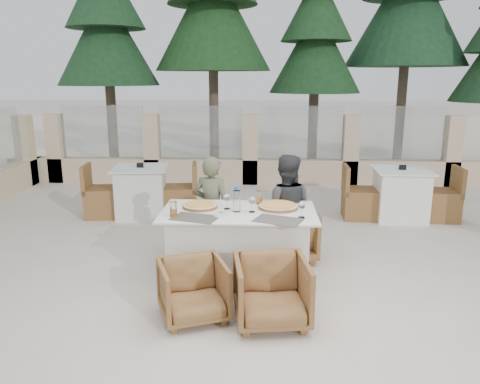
{
  "coord_description": "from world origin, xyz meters",
  "views": [
    {
      "loc": [
        0.22,
        -4.57,
        2.12
      ],
      "look_at": [
        -0.01,
        0.38,
        0.9
      ],
      "focal_mm": 35.0,
      "sensor_mm": 36.0,
      "label": 1
    }
  ],
  "objects_px": {
    "dining_table": "(239,246)",
    "bg_table_b": "(400,194)",
    "armchair_near_left": "(193,290)",
    "diner_left": "(212,209)",
    "wine_glass_centre": "(227,201)",
    "diner_right": "(285,210)",
    "pizza_left": "(200,205)",
    "armchair_far_left": "(209,231)",
    "wine_glass_near": "(252,203)",
    "armchair_near_right": "(271,291)",
    "pizza_right": "(278,206)",
    "olive_dish": "(221,214)",
    "armchair_far_right": "(283,233)",
    "bg_table_a": "(141,192)",
    "beer_glass_left": "(173,209)",
    "wine_glass_corner": "(302,209)",
    "beer_glass_right": "(259,197)",
    "water_bottle": "(237,199)"
  },
  "relations": [
    {
      "from": "wine_glass_corner",
      "to": "diner_left",
      "type": "height_order",
      "value": "diner_left"
    },
    {
      "from": "wine_glass_near",
      "to": "armchair_near_right",
      "type": "bearing_deg",
      "value": -77.09
    },
    {
      "from": "wine_glass_near",
      "to": "bg_table_a",
      "type": "xyz_separation_m",
      "value": [
        -1.77,
        2.38,
        -0.48
      ]
    },
    {
      "from": "wine_glass_centre",
      "to": "armchair_far_right",
      "type": "height_order",
      "value": "wine_glass_centre"
    },
    {
      "from": "pizza_right",
      "to": "wine_glass_corner",
      "type": "relative_size",
      "value": 2.31
    },
    {
      "from": "bg_table_b",
      "to": "pizza_left",
      "type": "bearing_deg",
      "value": -138.96
    },
    {
      "from": "armchair_near_right",
      "to": "bg_table_a",
      "type": "xyz_separation_m",
      "value": [
        -1.96,
        3.22,
        0.09
      ]
    },
    {
      "from": "pizza_left",
      "to": "wine_glass_corner",
      "type": "xyz_separation_m",
      "value": [
        1.05,
        -0.31,
        0.07
      ]
    },
    {
      "from": "water_bottle",
      "to": "wine_glass_centre",
      "type": "bearing_deg",
      "value": 140.68
    },
    {
      "from": "beer_glass_right",
      "to": "diner_left",
      "type": "bearing_deg",
      "value": 152.2
    },
    {
      "from": "water_bottle",
      "to": "beer_glass_right",
      "type": "distance_m",
      "value": 0.39
    },
    {
      "from": "beer_glass_left",
      "to": "armchair_far_left",
      "type": "height_order",
      "value": "beer_glass_left"
    },
    {
      "from": "dining_table",
      "to": "pizza_left",
      "type": "relative_size",
      "value": 4.3
    },
    {
      "from": "beer_glass_left",
      "to": "dining_table",
      "type": "bearing_deg",
      "value": 18.77
    },
    {
      "from": "beer_glass_right",
      "to": "olive_dish",
      "type": "height_order",
      "value": "beer_glass_right"
    },
    {
      "from": "armchair_near_left",
      "to": "diner_left",
      "type": "bearing_deg",
      "value": 68.3
    },
    {
      "from": "water_bottle",
      "to": "wine_glass_corner",
      "type": "bearing_deg",
      "value": -16.0
    },
    {
      "from": "wine_glass_centre",
      "to": "diner_left",
      "type": "height_order",
      "value": "diner_left"
    },
    {
      "from": "beer_glass_left",
      "to": "wine_glass_corner",
      "type": "bearing_deg",
      "value": 0.57
    },
    {
      "from": "pizza_left",
      "to": "wine_glass_corner",
      "type": "height_order",
      "value": "wine_glass_corner"
    },
    {
      "from": "wine_glass_centre",
      "to": "pizza_right",
      "type": "bearing_deg",
      "value": 6.13
    },
    {
      "from": "armchair_far_left",
      "to": "armchair_near_left",
      "type": "xyz_separation_m",
      "value": [
        0.03,
        -1.57,
        -0.03
      ]
    },
    {
      "from": "wine_glass_centre",
      "to": "beer_glass_right",
      "type": "xyz_separation_m",
      "value": [
        0.34,
        0.22,
        -0.02
      ]
    },
    {
      "from": "dining_table",
      "to": "diner_left",
      "type": "relative_size",
      "value": 1.28
    },
    {
      "from": "dining_table",
      "to": "beer_glass_right",
      "type": "relative_size",
      "value": 10.98
    },
    {
      "from": "armchair_far_left",
      "to": "armchair_far_right",
      "type": "bearing_deg",
      "value": -171.28
    },
    {
      "from": "beer_glass_right",
      "to": "armchair_far_left",
      "type": "bearing_deg",
      "value": 143.5
    },
    {
      "from": "pizza_left",
      "to": "armchair_far_left",
      "type": "relative_size",
      "value": 0.57
    },
    {
      "from": "armchair_far_right",
      "to": "diner_right",
      "type": "height_order",
      "value": "diner_right"
    },
    {
      "from": "wine_glass_centre",
      "to": "diner_right",
      "type": "height_order",
      "value": "diner_right"
    },
    {
      "from": "pizza_left",
      "to": "diner_left",
      "type": "height_order",
      "value": "diner_left"
    },
    {
      "from": "dining_table",
      "to": "bg_table_b",
      "type": "xyz_separation_m",
      "value": [
        2.35,
        2.35,
        0.0
      ]
    },
    {
      "from": "diner_left",
      "to": "wine_glass_near",
      "type": "bearing_deg",
      "value": 145.0
    },
    {
      "from": "pizza_left",
      "to": "bg_table_a",
      "type": "height_order",
      "value": "pizza_left"
    },
    {
      "from": "water_bottle",
      "to": "bg_table_a",
      "type": "height_order",
      "value": "water_bottle"
    },
    {
      "from": "water_bottle",
      "to": "armchair_far_right",
      "type": "distance_m",
      "value": 1.01
    },
    {
      "from": "pizza_left",
      "to": "wine_glass_centre",
      "type": "relative_size",
      "value": 2.02
    },
    {
      "from": "armchair_far_right",
      "to": "bg_table_b",
      "type": "distance_m",
      "value": 2.53
    },
    {
      "from": "wine_glass_centre",
      "to": "armchair_far_right",
      "type": "xyz_separation_m",
      "value": [
        0.62,
        0.56,
        -0.54
      ]
    },
    {
      "from": "pizza_right",
      "to": "armchair_near_left",
      "type": "xyz_separation_m",
      "value": [
        -0.78,
        -0.95,
        -0.53
      ]
    },
    {
      "from": "bg_table_b",
      "to": "wine_glass_near",
      "type": "bearing_deg",
      "value": -130.86
    },
    {
      "from": "wine_glass_centre",
      "to": "wine_glass_corner",
      "type": "distance_m",
      "value": 0.81
    },
    {
      "from": "wine_glass_centre",
      "to": "wine_glass_corner",
      "type": "height_order",
      "value": "same"
    },
    {
      "from": "diner_left",
      "to": "beer_glass_left",
      "type": "bearing_deg",
      "value": 86.73
    },
    {
      "from": "pizza_right",
      "to": "diner_left",
      "type": "height_order",
      "value": "diner_left"
    },
    {
      "from": "beer_glass_left",
      "to": "diner_right",
      "type": "relative_size",
      "value": 0.12
    },
    {
      "from": "beer_glass_left",
      "to": "bg_table_b",
      "type": "distance_m",
      "value": 3.97
    },
    {
      "from": "olive_dish",
      "to": "armchair_far_right",
      "type": "relative_size",
      "value": 0.16
    },
    {
      "from": "wine_glass_corner",
      "to": "bg_table_b",
      "type": "distance_m",
      "value": 3.11
    },
    {
      "from": "olive_dish",
      "to": "diner_left",
      "type": "distance_m",
      "value": 0.8
    }
  ]
}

